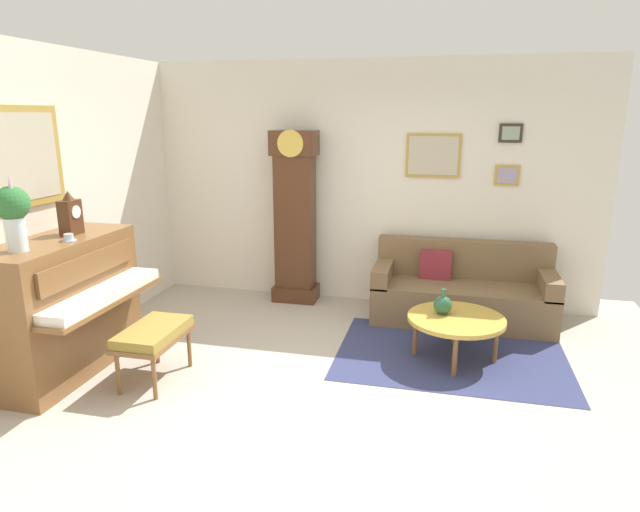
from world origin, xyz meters
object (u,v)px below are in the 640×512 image
(piano_bench, at_px, (154,335))
(couch, at_px, (461,292))
(flower_vase, at_px, (13,211))
(coffee_table, at_px, (456,320))
(grandfather_clock, at_px, (295,222))
(green_jug, at_px, (443,305))
(teacup, at_px, (69,238))
(mantel_clock, at_px, (70,215))
(piano, at_px, (64,306))

(piano_bench, xyz_separation_m, couch, (2.53, 2.07, -0.09))
(piano_bench, relative_size, flower_vase, 1.21)
(coffee_table, xyz_separation_m, flower_vase, (-3.31, -1.42, 1.12))
(grandfather_clock, bearing_deg, coffee_table, -33.65)
(flower_vase, bearing_deg, green_jug, 24.96)
(coffee_table, relative_size, green_jug, 3.67)
(teacup, bearing_deg, flower_vase, -109.60)
(piano_bench, height_order, teacup, teacup)
(piano_bench, xyz_separation_m, flower_vase, (-0.84, -0.41, 1.09))
(grandfather_clock, xyz_separation_m, coffee_table, (1.88, -1.25, -0.59))
(grandfather_clock, relative_size, green_jug, 8.46)
(mantel_clock, bearing_deg, grandfather_clock, 55.11)
(couch, xyz_separation_m, mantel_clock, (-3.37, -1.85, 1.04))
(couch, xyz_separation_m, coffee_table, (-0.07, -1.05, 0.07))
(coffee_table, xyz_separation_m, green_jug, (-0.13, 0.06, 0.12))
(couch, xyz_separation_m, teacup, (-3.23, -2.08, 0.89))
(piano_bench, xyz_separation_m, teacup, (-0.70, -0.01, 0.80))
(piano, xyz_separation_m, piano_bench, (0.84, 0.00, -0.19))
(flower_vase, height_order, teacup, flower_vase)
(mantel_clock, xyz_separation_m, flower_vase, (-0.00, -0.62, 0.14))
(piano, distance_m, flower_vase, 0.99)
(couch, height_order, flower_vase, flower_vase)
(teacup, relative_size, green_jug, 0.48)
(mantel_clock, xyz_separation_m, teacup, (0.14, -0.23, -0.15))
(mantel_clock, xyz_separation_m, green_jug, (3.18, 0.86, -0.86))
(grandfather_clock, height_order, green_jug, grandfather_clock)
(teacup, bearing_deg, couch, 32.78)
(couch, bearing_deg, flower_vase, -143.71)
(grandfather_clock, relative_size, teacup, 17.50)
(grandfather_clock, xyz_separation_m, couch, (1.94, -0.20, -0.65))
(couch, bearing_deg, green_jug, -100.98)
(couch, distance_m, mantel_clock, 3.99)
(piano, height_order, mantel_clock, mantel_clock)
(couch, xyz_separation_m, flower_vase, (-3.37, -2.48, 1.18))
(piano_bench, xyz_separation_m, green_jug, (2.34, 1.07, 0.09))
(grandfather_clock, height_order, mantel_clock, grandfather_clock)
(piano, distance_m, mantel_clock, 0.79)
(piano, bearing_deg, teacup, -4.26)
(piano, bearing_deg, flower_vase, -89.81)
(piano_bench, distance_m, mantel_clock, 1.28)
(grandfather_clock, distance_m, mantel_clock, 2.53)
(coffee_table, bearing_deg, green_jug, 156.42)
(grandfather_clock, relative_size, mantel_clock, 5.34)
(piano_bench, distance_m, teacup, 1.06)
(coffee_table, bearing_deg, mantel_clock, -166.38)
(piano_bench, relative_size, coffee_table, 0.80)
(mantel_clock, bearing_deg, piano_bench, -14.38)
(flower_vase, bearing_deg, coffee_table, 23.31)
(piano, relative_size, flower_vase, 2.48)
(mantel_clock, bearing_deg, piano, -90.49)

